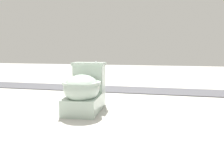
# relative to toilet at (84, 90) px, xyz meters

# --- Properties ---
(ground_plane) EXTENTS (14.00, 14.00, 0.00)m
(ground_plane) POSITION_rel_toilet_xyz_m (0.06, 0.12, -0.22)
(ground_plane) COLOR #A8A59E
(gravel_strip) EXTENTS (0.56, 8.00, 0.01)m
(gravel_strip) POSITION_rel_toilet_xyz_m (-1.28, 0.62, -0.21)
(gravel_strip) COLOR #4C4C51
(gravel_strip) RESTS_ON ground
(toilet) EXTENTS (0.65, 0.42, 0.52)m
(toilet) POSITION_rel_toilet_xyz_m (0.00, 0.00, 0.00)
(toilet) COLOR #B2C6B7
(toilet) RESTS_ON ground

